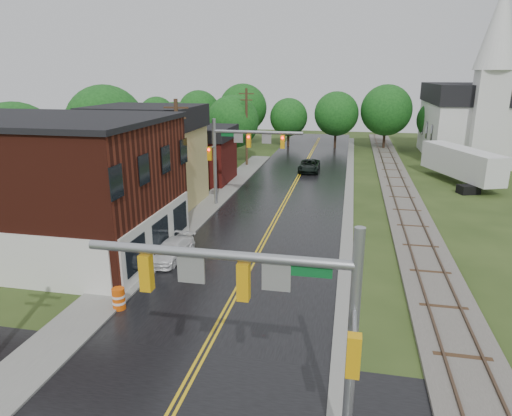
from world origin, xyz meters
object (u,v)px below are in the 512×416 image
(tree_left_c, at_px, (177,130))
(construction_barrel, at_px, (119,299))
(tree_left_a, at_px, (18,149))
(traffic_signal_far, at_px, (240,147))
(semi_trailer, at_px, (461,163))
(utility_pole_b, at_px, (178,160))
(church, at_px, (472,113))
(suv_dark, at_px, (309,166))
(brick_building, at_px, (48,186))
(traffic_signal_near, at_px, (272,303))
(utility_pole_c, at_px, (247,126))
(pickup_white, at_px, (172,250))
(tree_left_e, at_px, (234,123))
(tree_left_b, at_px, (107,127))

(tree_left_c, xyz_separation_m, construction_barrel, (8.85, -30.89, -3.98))
(tree_left_a, xyz_separation_m, tree_left_c, (6.00, 18.00, -0.60))
(traffic_signal_far, height_order, semi_trailer, traffic_signal_far)
(utility_pole_b, height_order, construction_barrel, utility_pole_b)
(church, relative_size, suv_dark, 4.15)
(brick_building, distance_m, tree_left_a, 10.14)
(traffic_signal_near, distance_m, utility_pole_b, 22.49)
(traffic_signal_near, bearing_deg, construction_barrel, 140.42)
(tree_left_a, bearing_deg, tree_left_c, 71.57)
(brick_building, distance_m, utility_pole_c, 29.56)
(pickup_white, bearing_deg, utility_pole_c, 99.46)
(utility_pole_b, bearing_deg, pickup_white, -73.76)
(church, distance_m, utility_pole_b, 41.55)
(utility_pole_b, relative_size, construction_barrel, 8.44)
(brick_building, height_order, pickup_white, brick_building)
(tree_left_a, distance_m, semi_trailer, 40.11)
(tree_left_a, height_order, semi_trailer, tree_left_a)
(tree_left_c, relative_size, semi_trailer, 0.69)
(tree_left_e, bearing_deg, traffic_signal_far, -74.11)
(traffic_signal_near, height_order, traffic_signal_far, same)
(pickup_white, bearing_deg, tree_left_c, 115.57)
(suv_dark, height_order, construction_barrel, suv_dark)
(church, xyz_separation_m, tree_left_e, (-28.85, -7.84, -1.02))
(church, xyz_separation_m, utility_pole_c, (-26.80, -9.74, -1.11))
(traffic_signal_far, distance_m, semi_trailer, 23.35)
(brick_building, bearing_deg, traffic_signal_far, 53.08)
(tree_left_a, bearing_deg, traffic_signal_near, -40.47)
(traffic_signal_far, distance_m, suv_dark, 16.20)
(traffic_signal_far, distance_m, tree_left_a, 17.16)
(church, height_order, tree_left_a, church)
(tree_left_c, bearing_deg, traffic_signal_near, -65.44)
(church, height_order, construction_barrel, church)
(utility_pole_b, distance_m, utility_pole_c, 22.00)
(traffic_signal_far, bearing_deg, utility_pole_b, -123.68)
(suv_dark, bearing_deg, tree_left_c, -172.26)
(traffic_signal_near, relative_size, utility_pole_c, 0.82)
(utility_pole_c, relative_size, tree_left_b, 0.93)
(utility_pole_b, distance_m, tree_left_e, 23.99)
(utility_pole_c, height_order, tree_left_c, utility_pole_c)
(utility_pole_c, distance_m, tree_left_a, 25.67)
(tree_left_c, bearing_deg, utility_pole_c, 30.20)
(tree_left_b, xyz_separation_m, construction_barrel, (12.85, -22.89, -5.18))
(brick_building, distance_m, traffic_signal_far, 15.03)
(suv_dark, relative_size, pickup_white, 1.20)
(church, distance_m, traffic_signal_near, 54.32)
(utility_pole_c, xyz_separation_m, tree_left_b, (-11.05, -12.10, 1.00))
(traffic_signal_near, relative_size, construction_barrel, 6.89)
(brick_building, distance_m, semi_trailer, 37.63)
(construction_barrel, bearing_deg, tree_left_c, 105.98)
(utility_pole_c, bearing_deg, tree_left_e, 137.16)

